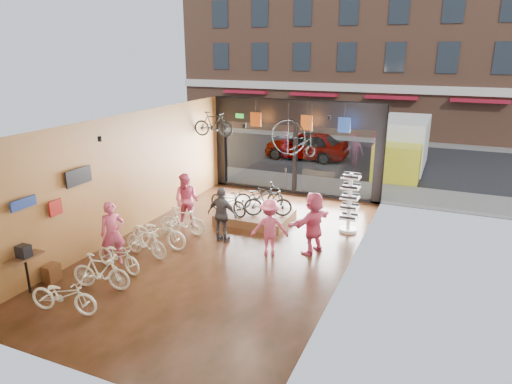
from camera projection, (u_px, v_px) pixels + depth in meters
The scene contains 35 objects.
ground_plane at pixel (230, 248), 13.60m from camera, with size 7.00×12.00×0.04m, color black.
ceiling at pixel (227, 120), 12.46m from camera, with size 7.00×12.00×0.04m, color black.
wall_left at pixel (129, 174), 14.36m from camera, with size 0.04×12.00×3.80m, color #A87C3B.
wall_right at pixel (351, 203), 11.71m from camera, with size 0.04×12.00×3.80m, color beige.
wall_back at pixel (71, 281), 7.75m from camera, with size 7.00×0.04×3.80m, color beige.
storefront at pixel (295, 147), 18.29m from camera, with size 7.00×0.26×3.80m, color black, non-canonical shape.
exit_sign at pixel (240, 116), 18.75m from camera, with size 0.35×0.06×0.18m, color #198C26.
street_road at pixel (343, 151), 26.76m from camera, with size 30.00×18.00×0.02m, color black.
sidewalk_near at pixel (303, 184), 19.89m from camera, with size 30.00×2.40×0.12m, color slate.
sidewalk_far at pixel (357, 138), 30.24m from camera, with size 30.00×2.00×0.12m, color slate.
opposite_building at pixel (371, 28), 30.36m from camera, with size 26.00×5.00×14.00m, color brown.
street_car at pixel (306, 145), 24.41m from camera, with size 1.79×4.44×1.51m, color gray.
box_truck at pixel (402, 148), 21.51m from camera, with size 2.09×6.26×2.47m, color silver, non-canonical shape.
floor_bike_0 at pixel (64, 295), 10.15m from camera, with size 0.57×1.64×0.86m, color #ECEBCD.
floor_bike_1 at pixel (101, 272), 11.16m from camera, with size 0.43×1.53×0.92m, color #ECEBCD.
floor_bike_2 at pixel (118, 256), 12.12m from camera, with size 0.56×1.59×0.84m, color #ECEBCD.
floor_bike_3 at pixel (146, 242), 12.91m from camera, with size 0.42×1.50×0.90m, color #ECEBCD.
floor_bike_4 at pixel (158, 232), 13.50m from camera, with size 0.64×1.84×0.96m, color #ECEBCD.
floor_bike_5 at pixel (183, 221), 14.45m from camera, with size 0.43×1.53×0.92m, color #ECEBCD.
display_platform at pixel (255, 217), 15.70m from camera, with size 2.40×1.80×0.30m, color brown.
display_bike_left at pixel (228, 201), 15.45m from camera, with size 0.60×1.71×0.90m, color black.
display_bike_mid at pixel (268, 202), 15.20m from camera, with size 0.45×1.61×0.97m, color black.
display_bike_right at pixel (259, 196), 15.94m from camera, with size 0.60×1.72×0.90m, color black.
customer_0 at pixel (113, 233), 12.38m from camera, with size 0.65×0.42×1.77m, color #CC4C72.
customer_1 at pixel (187, 200), 15.03m from camera, with size 0.88×0.68×1.80m, color #CC4C72.
customer_2 at pixel (222, 215), 13.83m from camera, with size 1.01×0.42×1.73m, color #3F3F44.
customer_3 at pixel (270, 227), 12.93m from camera, with size 1.08×0.62×1.67m, color #CC4C72.
customer_5 at pixel (313, 223), 13.05m from camera, with size 1.70×0.54×1.83m, color #CC4C72.
sunglasses_rack at pixel (349, 203), 14.55m from camera, with size 0.58×0.47×1.96m, color white, non-canonical shape.
wall_merch at pixel (46, 232), 11.41m from camera, with size 0.40×2.40×2.60m, color navy, non-canonical shape.
penny_farthing at pixel (295, 139), 16.80m from camera, with size 1.65×0.06×1.32m, color black, non-canonical shape.
hung_bike at pixel (213, 124), 17.43m from camera, with size 0.45×1.58×0.95m, color black.
jersey_left at pixel (256, 119), 17.77m from camera, with size 0.45×0.03×0.55m, color #CC5919.
jersey_mid at pixel (307, 123), 16.99m from camera, with size 0.45×0.03×0.55m, color #CC5919.
jersey_right at pixel (344, 125), 16.46m from camera, with size 0.45×0.03×0.55m, color #1E3F99.
Camera 1 is at (5.64, -11.16, 5.65)m, focal length 32.00 mm.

